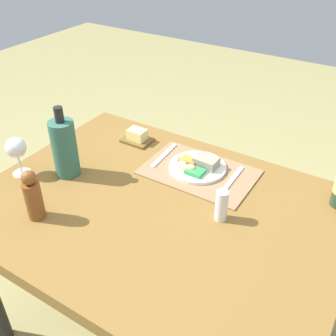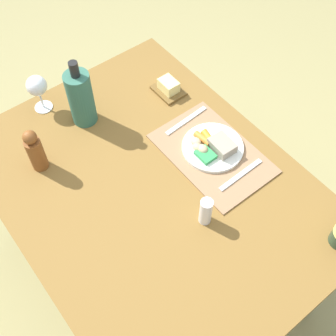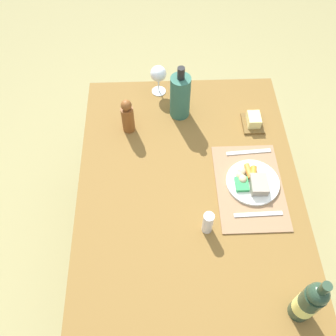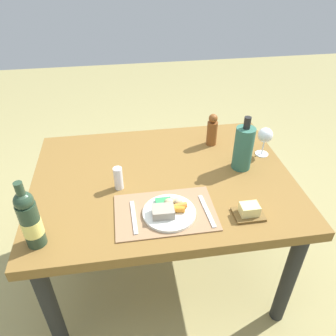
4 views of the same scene
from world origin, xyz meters
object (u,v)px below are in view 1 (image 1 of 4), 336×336
Objects in this scene: butter_dish at (137,137)px; fork at (232,180)px; cooler_bottle at (65,148)px; knife at (164,155)px; dinner_plate at (197,166)px; salt_shaker at (221,205)px; pepper_mill at (33,196)px; dining_table at (158,225)px; wine_glass at (16,149)px.

fork is at bearing 173.38° from butter_dish.
knife is at bearing -130.29° from cooler_bottle.
dinner_plate is 2.00× the size of salt_shaker.
dining_table is at bearing -140.13° from pepper_mill.
dining_table is 11.19× the size of salt_shaker.
cooler_bottle reaches higher than wine_glass.
butter_dish reaches higher than fork.
fork is at bearing -152.98° from cooler_bottle.
cooler_bottle reaches higher than knife.
cooler_bottle is at bearing 25.73° from fork.
fork is 0.98× the size of knife.
dining_table is 6.26× the size of knife.
salt_shaker is (-0.21, 0.22, 0.04)m from dinner_plate.
pepper_mill is 0.27m from cooler_bottle.
fork is 0.50m from butter_dish.
dinner_plate is 0.71m from wine_glass.
knife reaches higher than dining_table.
salt_shaker is (-0.54, -0.33, -0.03)m from pepper_mill.
fork is 0.84m from wine_glass.
fork is at bearing -120.83° from dining_table.
fork is 0.74m from pepper_mill.
pepper_mill is at bearing 149.24° from wine_glass.
pepper_mill is at bearing 46.95° from fork.
dinner_plate reaches higher than knife.
wine_glass is (0.59, 0.39, 0.09)m from dinner_plate.
dining_table is 5.60× the size of dinner_plate.
butter_dish is (0.34, -0.06, 0.00)m from dinner_plate.
dinner_plate is at bearing -146.09° from wine_glass.
knife is at bearing -3.03° from fork.
salt_shaker reaches higher than knife.
dinner_plate is at bearing -121.65° from pepper_mill.
dinner_plate is 1.22× the size of pepper_mill.
cooler_bottle reaches higher than dinner_plate.
fork is at bearing 174.58° from knife.
wine_glass is at bearing 32.48° from cooler_bottle.
pepper_mill is (0.49, 0.55, 0.08)m from fork.
cooler_bottle is at bearing -69.58° from pepper_mill.
knife is 0.44m from salt_shaker.
pepper_mill is 1.64× the size of salt_shaker.
dining_table is 9.99× the size of butter_dish.
butter_dish is (0.01, -0.60, -0.07)m from pepper_mill.
knife is at bearing 164.68° from butter_dish.
salt_shaker is at bearing 153.28° from butter_dish.
knife is 1.28× the size of wine_glass.
wine_glass is 1.25× the size of butter_dish.
salt_shaker is at bearing -165.47° from dining_table.
dinner_plate is 1.12× the size of knife.
butter_dish is (0.17, -0.05, 0.02)m from knife.
dining_table is at bearing 57.88° from fork.
fork is 0.32m from knife.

